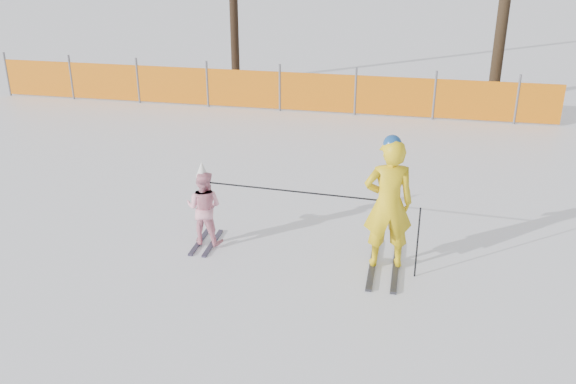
% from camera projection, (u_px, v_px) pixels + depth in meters
% --- Properties ---
extents(ground, '(120.00, 120.00, 0.00)m').
position_uv_depth(ground, '(281.00, 267.00, 9.52)').
color(ground, white).
rests_on(ground, ground).
extents(adult, '(0.79, 1.51, 2.05)m').
position_uv_depth(adult, '(388.00, 203.00, 9.13)').
color(adult, black).
rests_on(adult, ground).
extents(child, '(0.61, 0.91, 1.39)m').
position_uv_depth(child, '(204.00, 207.00, 9.95)').
color(child, black).
rests_on(child, ground).
extents(ski_poles, '(3.16, 0.39, 1.09)m').
position_uv_depth(ski_poles, '(328.00, 206.00, 9.33)').
color(ski_poles, black).
rests_on(ski_poles, ground).
extents(safety_fence, '(15.11, 0.06, 1.25)m').
position_uv_depth(safety_fence, '(261.00, 89.00, 17.03)').
color(safety_fence, '#595960').
rests_on(safety_fence, ground).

